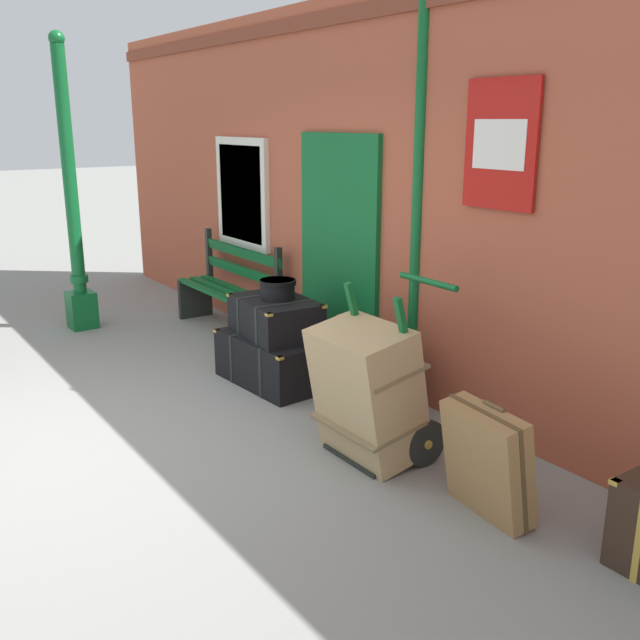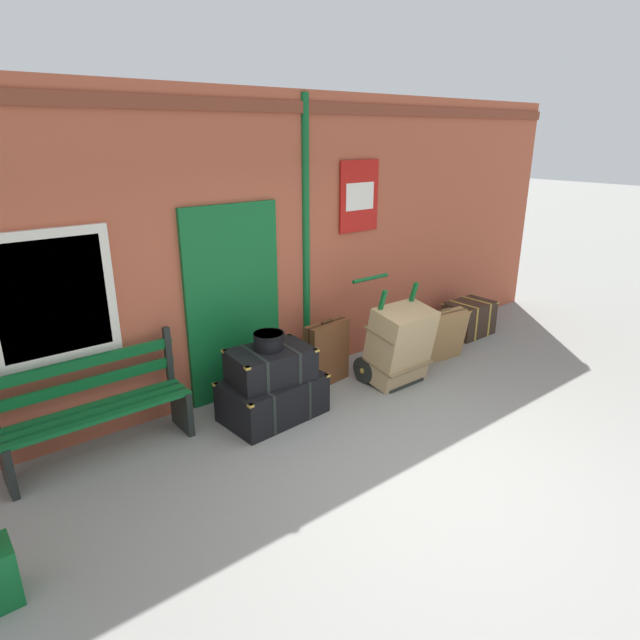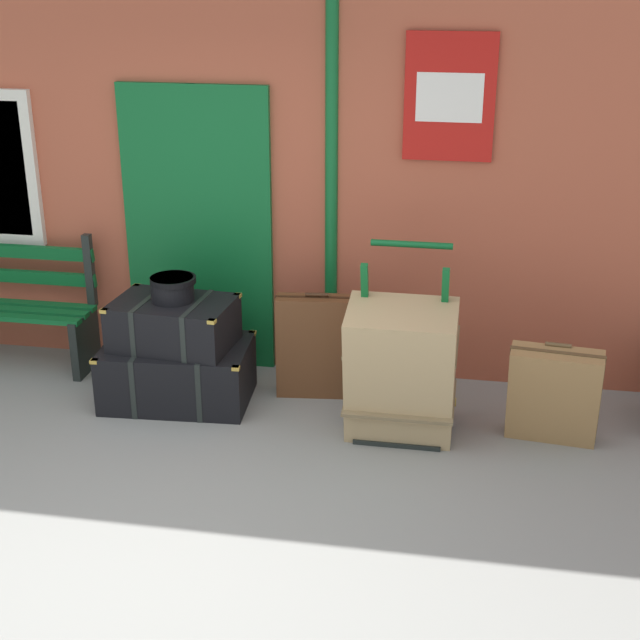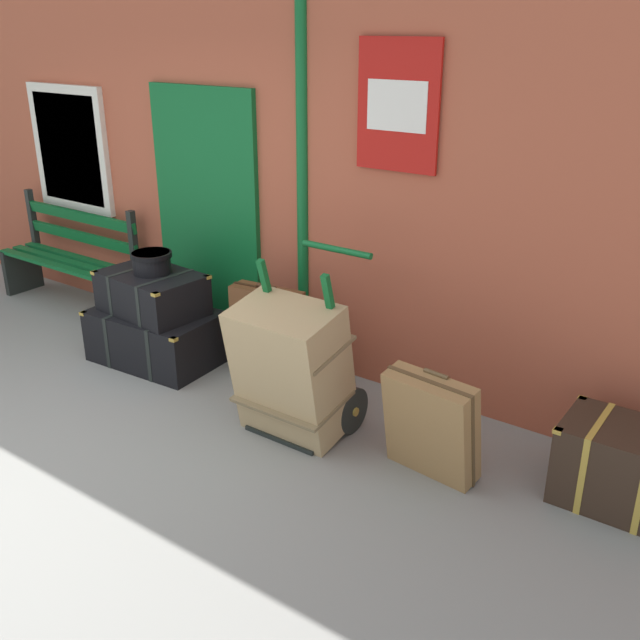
# 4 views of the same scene
# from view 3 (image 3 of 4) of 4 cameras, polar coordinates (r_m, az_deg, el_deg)

# --- Properties ---
(ground_plane) EXTENTS (60.00, 60.00, 0.00)m
(ground_plane) POSITION_cam_3_polar(r_m,az_deg,el_deg) (5.09, -11.55, -13.93)
(ground_plane) COLOR gray
(brick_facade) EXTENTS (10.40, 0.35, 3.20)m
(brick_facade) POSITION_cam_3_polar(r_m,az_deg,el_deg) (6.75, -4.75, 10.31)
(brick_facade) COLOR #AD5138
(brick_facade) RESTS_ON ground
(steamer_trunk_base) EXTENTS (1.05, 0.71, 0.43)m
(steamer_trunk_base) POSITION_cam_3_polar(r_m,az_deg,el_deg) (6.50, -8.82, -3.25)
(steamer_trunk_base) COLOR black
(steamer_trunk_base) RESTS_ON ground
(steamer_trunk_middle) EXTENTS (0.85, 0.61, 0.33)m
(steamer_trunk_middle) POSITION_cam_3_polar(r_m,az_deg,el_deg) (6.36, -9.07, -0.20)
(steamer_trunk_middle) COLOR black
(steamer_trunk_middle) RESTS_ON steamer_trunk_base
(round_hatbox) EXTENTS (0.31, 0.31, 0.17)m
(round_hatbox) POSITION_cam_3_polar(r_m,az_deg,el_deg) (6.29, -9.14, 2.05)
(round_hatbox) COLOR black
(round_hatbox) RESTS_ON steamer_trunk_middle
(porters_trolley) EXTENTS (0.71, 0.69, 1.18)m
(porters_trolley) POSITION_cam_3_polar(r_m,az_deg,el_deg) (6.10, 5.14, -4.18)
(porters_trolley) COLOR black
(porters_trolley) RESTS_ON ground
(large_brown_trunk) EXTENTS (0.70, 0.59, 0.94)m
(large_brown_trunk) POSITION_cam_3_polar(r_m,az_deg,el_deg) (5.86, 5.04, -3.15)
(large_brown_trunk) COLOR tan
(large_brown_trunk) RESTS_ON ground
(suitcase_charcoal) EXTENTS (0.59, 0.35, 0.68)m
(suitcase_charcoal) POSITION_cam_3_polar(r_m,az_deg,el_deg) (6.02, 14.28, -4.52)
(suitcase_charcoal) COLOR olive
(suitcase_charcoal) RESTS_ON ground
(suitcase_oxblood) EXTENTS (0.58, 0.24, 0.77)m
(suitcase_oxblood) POSITION_cam_3_polar(r_m,az_deg,el_deg) (6.45, -0.19, -1.63)
(suitcase_oxblood) COLOR brown
(suitcase_oxblood) RESTS_ON ground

